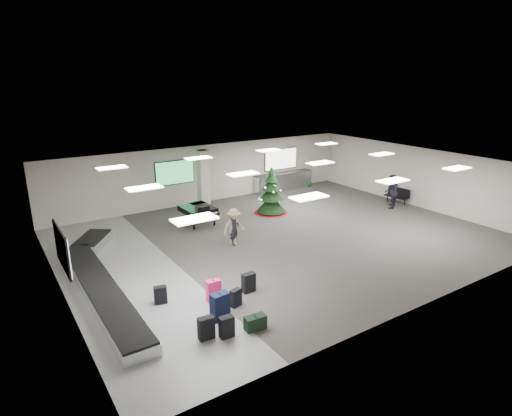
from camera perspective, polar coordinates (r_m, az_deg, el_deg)
ground at (r=18.85m, az=3.56°, el=-4.03°), size 18.00×18.00×0.00m
room_envelope at (r=18.45m, az=1.49°, el=3.13°), size 18.02×14.02×3.21m
baggage_carousel at (r=15.67m, az=-20.19°, el=-8.87°), size 2.28×9.71×0.43m
service_counter at (r=26.64m, az=3.67°, el=3.58°), size 4.05×0.65×1.08m
suitcase_0 at (r=12.06m, az=-3.94°, el=-15.55°), size 0.41×0.25×0.64m
suitcase_1 at (r=13.47m, az=-2.70°, el=-11.85°), size 0.41×0.29×0.59m
pink_suitcase at (r=13.81m, az=-5.70°, el=-10.86°), size 0.46×0.28×0.71m
suitcase_3 at (r=14.25m, az=-1.00°, el=-9.91°), size 0.44×0.24×0.67m
navy_suitcase at (r=12.80m, az=-4.83°, el=-12.93°), size 0.56×0.36×0.85m
suitcase_5 at (r=12.03m, az=-6.66°, el=-15.62°), size 0.45×0.26×0.67m
green_duffel at (r=12.41m, az=-0.10°, el=-15.03°), size 0.63×0.34×0.43m
suitcase_8 at (r=13.92m, az=-12.62°, el=-11.25°), size 0.43×0.31×0.59m
christmas_tree at (r=22.02m, az=2.06°, el=1.58°), size 1.81×1.81×2.58m
grand_piano at (r=20.49m, az=-7.70°, el=-0.26°), size 1.42×1.80×1.01m
bench at (r=25.08m, az=18.36°, el=1.71°), size 0.60×1.41×0.87m
traveler_a at (r=17.91m, az=-2.90°, el=-2.58°), size 0.66×0.64×1.53m
traveler_b at (r=17.86m, az=-2.98°, el=-2.53°), size 1.06×0.65×1.59m
traveler_bench at (r=23.95m, az=17.60°, el=2.11°), size 1.12×1.07×1.82m
potted_plant_left at (r=25.00m, az=1.72°, el=2.42°), size 0.56×0.60×0.87m
potted_plant_right at (r=27.68m, az=6.93°, el=3.80°), size 0.71×0.71×0.90m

